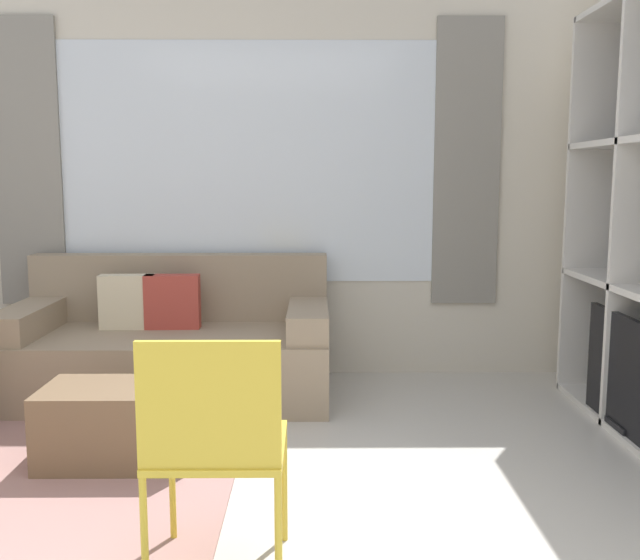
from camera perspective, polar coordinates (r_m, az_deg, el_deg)
wall_back at (r=4.90m, az=-5.71°, el=8.18°), size 5.92×0.11×2.70m
area_rug at (r=3.85m, az=-21.98°, el=-12.90°), size 2.03×2.39×0.01m
couch_main at (r=4.58m, az=-11.78°, el=-5.27°), size 1.95×0.96×0.85m
ottoman at (r=3.59m, az=-15.88°, el=-11.06°), size 0.69×0.44×0.37m
folding_chair at (r=2.38m, az=-8.37°, el=-12.33°), size 0.44×0.46×0.86m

